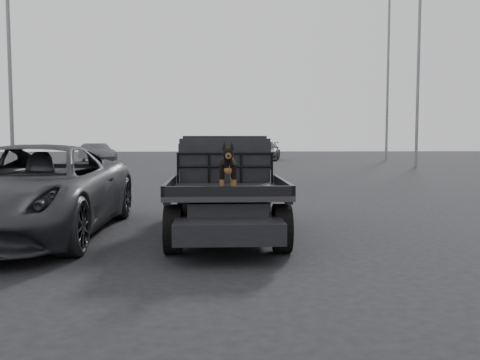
{
  "coord_description": "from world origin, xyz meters",
  "views": [
    {
      "loc": [
        -0.88,
        -7.87,
        1.77
      ],
      "look_at": [
        -0.52,
        -0.4,
        1.17
      ],
      "focal_mm": 40.0,
      "sensor_mm": 36.0,
      "label": 1
    }
  ],
  "objects_px": {
    "flatbed_ute": "(225,209)",
    "distant_car_b": "(266,151)",
    "parked_suv": "(31,191)",
    "floodlight_far": "(388,64)",
    "distant_car_a": "(97,153)",
    "dog": "(228,169)",
    "floodlight_near": "(8,1)",
    "floodlight_mid": "(419,46)"
  },
  "relations": [
    {
      "from": "parked_suv",
      "to": "distant_car_b",
      "type": "distance_m",
      "value": 32.75
    },
    {
      "from": "flatbed_ute",
      "to": "distant_car_a",
      "type": "bearing_deg",
      "value": 106.44
    },
    {
      "from": "distant_car_b",
      "to": "floodlight_near",
      "type": "height_order",
      "value": "floodlight_near"
    },
    {
      "from": "dog",
      "to": "floodlight_near",
      "type": "bearing_deg",
      "value": 119.03
    },
    {
      "from": "floodlight_near",
      "to": "floodlight_mid",
      "type": "relative_size",
      "value": 1.12
    },
    {
      "from": "distant_car_a",
      "to": "distant_car_b",
      "type": "height_order",
      "value": "distant_car_b"
    },
    {
      "from": "distant_car_a",
      "to": "floodlight_mid",
      "type": "xyz_separation_m",
      "value": [
        20.65,
        -7.91,
        6.49
      ]
    },
    {
      "from": "floodlight_near",
      "to": "dog",
      "type": "bearing_deg",
      "value": -60.97
    },
    {
      "from": "flatbed_ute",
      "to": "parked_suv",
      "type": "distance_m",
      "value": 3.49
    },
    {
      "from": "parked_suv",
      "to": "floodlight_near",
      "type": "xyz_separation_m",
      "value": [
        -6.08,
        15.64,
        7.14
      ]
    },
    {
      "from": "distant_car_a",
      "to": "parked_suv",
      "type": "bearing_deg",
      "value": -113.76
    },
    {
      "from": "flatbed_ute",
      "to": "distant_car_b",
      "type": "xyz_separation_m",
      "value": [
        3.85,
        31.79,
        0.26
      ]
    },
    {
      "from": "flatbed_ute",
      "to": "distant_car_b",
      "type": "bearing_deg",
      "value": 83.1
    },
    {
      "from": "distant_car_a",
      "to": "floodlight_near",
      "type": "relative_size",
      "value": 0.28
    },
    {
      "from": "distant_car_b",
      "to": "floodlight_mid",
      "type": "relative_size",
      "value": 0.38
    },
    {
      "from": "distant_car_b",
      "to": "floodlight_mid",
      "type": "distance_m",
      "value": 14.4
    },
    {
      "from": "floodlight_mid",
      "to": "floodlight_far",
      "type": "distance_m",
      "value": 8.61
    },
    {
      "from": "dog",
      "to": "parked_suv",
      "type": "height_order",
      "value": "dog"
    },
    {
      "from": "distant_car_a",
      "to": "dog",
      "type": "bearing_deg",
      "value": -108.22
    },
    {
      "from": "flatbed_ute",
      "to": "dog",
      "type": "distance_m",
      "value": 1.89
    },
    {
      "from": "flatbed_ute",
      "to": "distant_car_a",
      "type": "distance_m",
      "value": 30.92
    },
    {
      "from": "dog",
      "to": "floodlight_mid",
      "type": "height_order",
      "value": "floodlight_mid"
    },
    {
      "from": "floodlight_mid",
      "to": "flatbed_ute",
      "type": "bearing_deg",
      "value": -118.7
    },
    {
      "from": "floodlight_near",
      "to": "floodlight_mid",
      "type": "xyz_separation_m",
      "value": [
        21.46,
        6.23,
        -0.8
      ]
    },
    {
      "from": "flatbed_ute",
      "to": "floodlight_far",
      "type": "relative_size",
      "value": 0.4
    },
    {
      "from": "floodlight_far",
      "to": "floodlight_near",
      "type": "bearing_deg",
      "value": -146.6
    },
    {
      "from": "floodlight_near",
      "to": "floodlight_far",
      "type": "xyz_separation_m",
      "value": [
        22.43,
        14.79,
        -0.67
      ]
    },
    {
      "from": "dog",
      "to": "floodlight_far",
      "type": "xyz_separation_m",
      "value": [
        12.88,
        32.0,
        6.0
      ]
    },
    {
      "from": "flatbed_ute",
      "to": "dog",
      "type": "bearing_deg",
      "value": -90.06
    },
    {
      "from": "flatbed_ute",
      "to": "floodlight_far",
      "type": "distance_m",
      "value": 33.63
    },
    {
      "from": "flatbed_ute",
      "to": "floodlight_far",
      "type": "height_order",
      "value": "floodlight_far"
    },
    {
      "from": "distant_car_b",
      "to": "floodlight_far",
      "type": "bearing_deg",
      "value": 0.68
    },
    {
      "from": "distant_car_a",
      "to": "floodlight_mid",
      "type": "bearing_deg",
      "value": -54.75
    },
    {
      "from": "dog",
      "to": "distant_car_a",
      "type": "distance_m",
      "value": 32.55
    },
    {
      "from": "parked_suv",
      "to": "floodlight_far",
      "type": "distance_m",
      "value": 35.15
    },
    {
      "from": "distant_car_b",
      "to": "floodlight_mid",
      "type": "xyz_separation_m",
      "value": [
        8.06,
        -10.05,
        6.43
      ]
    },
    {
      "from": "floodlight_far",
      "to": "parked_suv",
      "type": "bearing_deg",
      "value": -118.24
    },
    {
      "from": "flatbed_ute",
      "to": "floodlight_mid",
      "type": "distance_m",
      "value": 25.68
    },
    {
      "from": "floodlight_near",
      "to": "floodlight_far",
      "type": "relative_size",
      "value": 1.1
    },
    {
      "from": "distant_car_b",
      "to": "floodlight_far",
      "type": "relative_size",
      "value": 0.37
    },
    {
      "from": "distant_car_a",
      "to": "distant_car_b",
      "type": "bearing_deg",
      "value": -24.15
    },
    {
      "from": "flatbed_ute",
      "to": "distant_car_a",
      "type": "relative_size",
      "value": 1.33
    }
  ]
}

